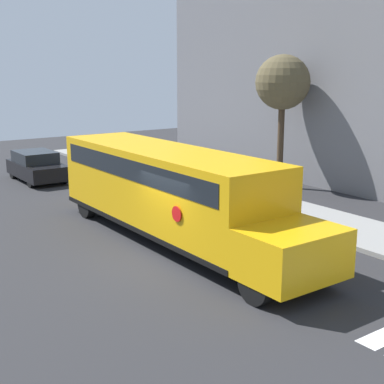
% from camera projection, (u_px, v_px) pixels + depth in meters
% --- Properties ---
extents(ground_plane, '(60.00, 60.00, 0.00)m').
position_uv_depth(ground_plane, '(172.00, 259.00, 15.63)').
color(ground_plane, '#28282B').
extents(sidewalk_strip, '(44.00, 3.00, 0.15)m').
position_uv_depth(sidewalk_strip, '(322.00, 221.00, 19.29)').
color(sidewalk_strip, gray).
rests_on(sidewalk_strip, ground).
extents(school_bus, '(11.60, 2.57, 2.95)m').
position_uv_depth(school_bus, '(170.00, 189.00, 17.11)').
color(school_bus, '#EAA80F').
rests_on(school_bus, ground).
extents(parked_car, '(4.06, 1.85, 1.46)m').
position_uv_depth(parked_car, '(37.00, 166.00, 26.59)').
color(parked_car, black).
rests_on(parked_car, ground).
extents(tree_near_sidewalk, '(2.49, 2.49, 6.11)m').
position_uv_depth(tree_near_sidewalk, '(283.00, 84.00, 24.22)').
color(tree_near_sidewalk, '#423323').
rests_on(tree_near_sidewalk, ground).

